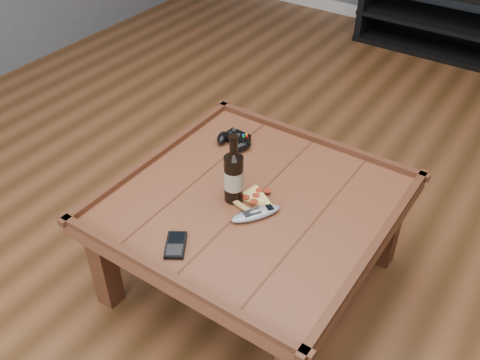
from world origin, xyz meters
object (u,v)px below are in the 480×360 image
Objects in this scene: media_console at (456,21)px; coffee_table at (253,211)px; beer_bottle at (234,175)px; pizza_slice at (254,198)px; smartphone at (176,245)px; game_controller at (234,140)px; remote_control at (256,214)px.

coffee_table is at bearing -90.00° from media_console.
media_console is at bearing 88.72° from beer_bottle.
coffee_table is 0.07m from pizza_slice.
media_console reaches higher than smartphone.
beer_bottle is at bearing 53.84° from smartphone.
coffee_table is at bearing -41.81° from game_controller.
game_controller is at bearing 135.69° from coffee_table.
media_console is at bearing 86.35° from game_controller.
remote_control is at bearing -43.27° from game_controller.
game_controller is at bearing 166.55° from remote_control.
coffee_table is at bearing 160.96° from remote_control.
pizza_slice is (0.00, -0.00, 0.07)m from coffee_table.
remote_control is at bearing -16.66° from beer_bottle.
smartphone is (-0.08, -0.36, 0.07)m from coffee_table.
coffee_table is 0.38m from game_controller.
pizza_slice is 1.19× the size of remote_control.
smartphone is 0.32m from remote_control.
beer_bottle is (-0.06, -2.79, 0.32)m from media_console.
pizza_slice is (0.00, -2.75, 0.21)m from media_console.
remote_control is (0.12, -0.04, -0.10)m from beer_bottle.
game_controller is at bearing 147.74° from pizza_slice.
coffee_table is at bearing 44.55° from smartphone.
smartphone is 0.71× the size of remote_control.
coffee_table is 0.38m from smartphone.
smartphone is at bearing -70.89° from game_controller.
media_console and game_controller have the same top height.
media_console is 4.93× the size of beer_bottle.
media_console is 2.51m from game_controller.
beer_bottle reaches higher than game_controller.
smartphone is (-0.09, -0.36, 0.00)m from pizza_slice.
game_controller is 0.77× the size of pizza_slice.
game_controller is at bearing 124.33° from beer_bottle.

